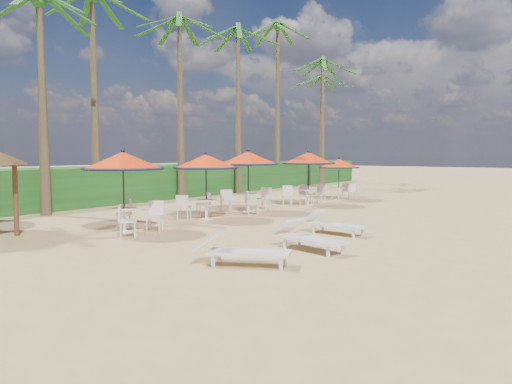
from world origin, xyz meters
TOP-DOWN VIEW (x-y plane):
  - ground at (0.00, 0.00)m, footprint 160.00×160.00m
  - scrub_hedge at (-13.50, 11.00)m, footprint 3.00×40.00m
  - station_0 at (-5.27, 0.01)m, footprint 2.53×2.53m
  - station_1 at (-5.38, 3.82)m, footprint 2.44×2.44m
  - station_2 at (-5.39, 6.57)m, footprint 2.55×2.61m
  - station_3 at (-4.75, 10.45)m, footprint 2.52×2.52m
  - station_4 at (-4.73, 13.79)m, footprint 2.17×2.17m
  - lounger_near at (0.43, -1.58)m, footprint 2.20×1.48m
  - lounger_mid at (0.75, 0.83)m, footprint 2.22×1.16m
  - lounger_far at (0.09, 3.50)m, footprint 2.06×0.83m
  - palm_1 at (-11.29, 0.97)m, footprint 5.00×5.00m
  - palm_2 at (-12.28, 4.10)m, footprint 5.00×5.00m
  - palm_3 at (-11.68, 9.03)m, footprint 5.00×5.00m
  - palm_4 at (-11.72, 14.04)m, footprint 5.00×5.00m
  - palm_5 at (-12.36, 19.38)m, footprint 5.00×5.00m
  - palm_6 at (-10.24, 22.06)m, footprint 5.00×5.00m
  - palm_7 at (-12.70, 26.55)m, footprint 5.00×5.00m

SIDE VIEW (x-z plane):
  - ground at x=0.00m, z-range 0.00..0.00m
  - lounger_far at x=0.09m, z-range -0.02..0.70m
  - lounger_near at x=0.43m, z-range -0.02..0.73m
  - lounger_mid at x=0.75m, z-range -0.02..0.74m
  - scrub_hedge at x=-13.50m, z-range 0.00..1.80m
  - station_4 at x=-4.73m, z-range 0.52..2.79m
  - station_3 at x=-4.75m, z-range 0.61..3.24m
  - station_0 at x=-5.27m, z-range 0.61..3.24m
  - station_1 at x=-5.38m, z-range 0.67..3.22m
  - station_2 at x=-5.39m, z-range 0.61..3.27m
  - palm_1 at x=-11.29m, z-range 3.55..12.18m
  - palm_7 at x=-12.70m, z-range 3.65..12.51m
  - palm_6 at x=-10.24m, z-range 3.80..13.00m
  - palm_3 at x=-11.68m, z-range 3.98..13.60m
  - palm_2 at x=-12.28m, z-range 4.04..13.77m
  - palm_4 at x=-11.72m, z-range 4.16..14.20m
  - palm_5 at x=-12.36m, z-range 4.79..16.26m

